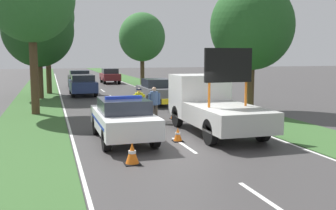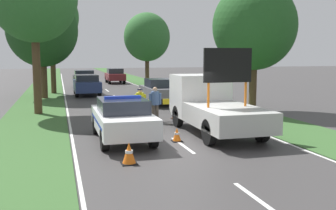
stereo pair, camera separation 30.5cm
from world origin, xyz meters
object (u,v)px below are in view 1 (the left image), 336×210
Objects in this scene: queued_car_wagon_maroon at (110,76)px; roadside_tree_mid_left at (252,26)px; traffic_cone_centre_front at (178,135)px; traffic_cone_near_truck at (198,115)px; roadside_tree_near_right at (38,30)px; roadside_tree_mid_right at (142,37)px; roadside_tree_near_left at (47,17)px; work_truck at (212,105)px; police_car at (123,118)px; road_barrier at (152,103)px; traffic_cone_near_police at (132,154)px; police_officer at (139,102)px; queued_car_sedan_black at (79,79)px; queued_car_suv_grey at (156,91)px; traffic_cone_behind_barrier at (174,114)px; pedestrian_civilian at (154,102)px; queued_car_hatch_blue at (83,85)px.

queued_car_wagon_maroon is 24.37m from roadside_tree_mid_left.
roadside_tree_mid_left is (6.19, 6.10, 4.37)m from traffic_cone_centre_front.
roadside_tree_mid_left reaches higher than traffic_cone_near_truck.
roadside_tree_near_right is 1.00× the size of roadside_tree_mid_right.
work_truck is at bearing -70.80° from roadside_tree_near_left.
work_truck is at bearing 14.73° from police_car.
work_truck is 3.63m from road_barrier.
roadside_tree_mid_left is at bearing 45.65° from traffic_cone_near_police.
work_truck reaches higher than queued_car_wagon_maroon.
queued_car_sedan_black reaches higher than police_officer.
roadside_tree_mid_left is (4.14, -4.50, 3.79)m from queued_car_suv_grey.
roadside_tree_mid_left reaches higher than traffic_cone_behind_barrier.
police_car is 27.22m from roadside_tree_mid_right.
roadside_tree_near_left is (-2.26, 21.99, 5.74)m from traffic_cone_near_police.
traffic_cone_near_police is 0.09× the size of roadside_tree_mid_left.
roadside_tree_mid_left is 0.94× the size of roadside_tree_mid_right.
police_car is 0.62× the size of roadside_tree_mid_right.
police_officer is (1.36, 3.47, 0.13)m from police_car.
work_truck is 11.71× the size of traffic_cone_near_truck.
traffic_cone_near_truck is (2.24, 0.18, -0.72)m from pedestrian_civilian.
roadside_tree_near_right reaches higher than queued_car_wagon_maroon.
road_barrier is 0.31× the size of roadside_tree_near_left.
roadside_tree_near_left is at bearing -54.05° from queued_car_suv_grey.
traffic_cone_behind_barrier is at bearing 74.21° from traffic_cone_centre_front.
traffic_cone_centre_front is 0.06× the size of roadside_tree_near_left.
road_barrier is 6.26m from queued_car_suv_grey.
pedestrian_civilian reaches higher than traffic_cone_near_truck.
queued_car_wagon_maroon is (3.90, 12.29, 0.02)m from queued_car_hatch_blue.
police_car and pedestrian_civilian have the same top height.
roadside_tree_mid_right is (4.88, 26.77, 4.66)m from traffic_cone_centre_front.
roadside_tree_near_left is (-6.87, 15.25, 5.80)m from traffic_cone_near_truck.
queued_car_hatch_blue is at bearing -73.66° from work_truck.
roadside_tree_mid_left is (4.83, 1.30, 4.38)m from traffic_cone_behind_barrier.
police_officer is 23.55m from roadside_tree_mid_right.
roadside_tree_mid_right is (9.90, 10.77, 0.08)m from roadside_tree_near_right.
pedestrian_civilian is 23.47m from roadside_tree_mid_right.
roadside_tree_mid_right is (3.52, 21.97, 4.66)m from traffic_cone_behind_barrier.
police_officer is 3.23× the size of traffic_cone_near_truck.
queued_car_hatch_blue is at bearing -39.52° from roadside_tree_near_left.
roadside_tree_near_right is (-2.85, 18.44, 4.51)m from traffic_cone_near_police.
traffic_cone_near_truck is 20.51m from queued_car_sedan_black.
queued_car_wagon_maroon is 0.57× the size of roadside_tree_mid_left.
traffic_cone_near_police is 0.08× the size of roadside_tree_near_right.
roadside_tree_mid_right is at bearing 80.90° from traffic_cone_behind_barrier.
queued_car_wagon_maroon is (1.94, 29.80, 0.59)m from traffic_cone_centre_front.
traffic_cone_near_police is 8.06m from traffic_cone_behind_barrier.
queued_car_hatch_blue is 0.60× the size of roadside_tree_mid_right.
traffic_cone_near_police is (-4.06, -3.83, -0.80)m from work_truck.
traffic_cone_behind_barrier is (1.85, 0.61, -0.70)m from police_officer.
roadside_tree_near_left reaches higher than work_truck.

